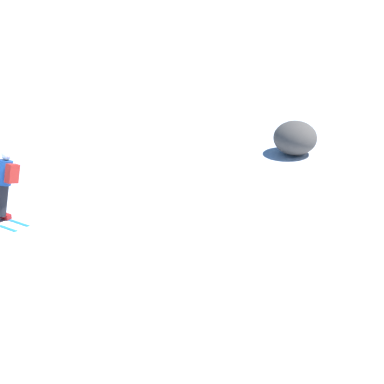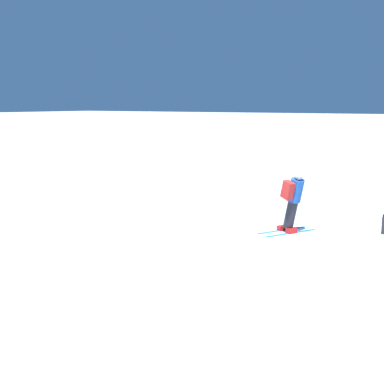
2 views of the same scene
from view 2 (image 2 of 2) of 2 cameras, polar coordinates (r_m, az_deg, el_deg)
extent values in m
plane|color=white|center=(14.42, 7.01, -3.81)|extent=(300.00, 300.00, 0.00)
cube|color=#1E7AC6|center=(13.96, 10.55, -4.33)|extent=(0.80, 1.45, 0.01)
cube|color=#1E7AC6|center=(14.22, 9.61, -4.04)|extent=(0.80, 1.45, 0.01)
cube|color=#B21919|center=(13.94, 10.56, -4.06)|extent=(0.25, 0.31, 0.12)
cube|color=#B21919|center=(14.21, 9.62, -3.78)|extent=(0.25, 0.31, 0.12)
cylinder|color=black|center=(13.89, 10.47, -2.35)|extent=(0.51, 0.43, 0.79)
cylinder|color=#194799|center=(13.65, 11.00, 0.17)|extent=(0.58, 0.52, 0.65)
sphere|color=tan|center=(13.52, 11.33, 1.72)|extent=(0.32, 0.30, 0.26)
sphere|color=silver|center=(13.51, 11.35, 1.82)|extent=(0.37, 0.35, 0.29)
cube|color=#AD231E|center=(13.47, 10.19, 0.20)|extent=(0.42, 0.33, 0.50)
cylinder|color=#B7B7BC|center=(13.76, 12.61, -2.38)|extent=(0.38, 0.42, 1.06)
cylinder|color=#B7B7BC|center=(14.37, 10.35, -1.58)|extent=(0.43, 0.79, 1.17)
camera|label=1|loc=(19.63, -39.62, 15.22)|focal=60.00mm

